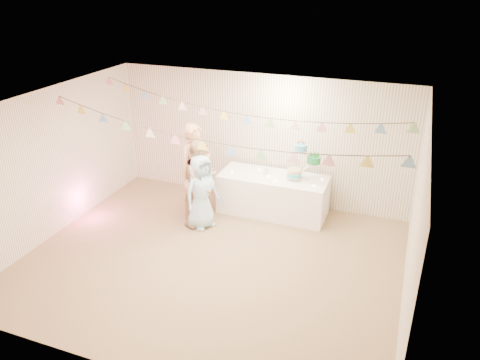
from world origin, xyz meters
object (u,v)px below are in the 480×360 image
(cake_stand, at_px, (303,163))
(table, at_px, (273,194))
(person_adult_b, at_px, (201,182))
(person_adult_a, at_px, (196,171))
(person_child, at_px, (201,192))

(cake_stand, bearing_deg, table, -174.81)
(person_adult_b, bearing_deg, person_adult_a, 56.01)
(person_child, bearing_deg, cake_stand, -30.58)
(person_adult_b, distance_m, person_child, 0.20)
(person_child, bearing_deg, person_adult_a, 63.56)
(person_adult_a, distance_m, person_child, 0.52)
(table, xyz_separation_m, cake_stand, (0.55, 0.05, 0.72))
(table, xyz_separation_m, person_adult_b, (-1.13, -0.82, 0.43))
(cake_stand, relative_size, person_adult_b, 0.44)
(table, bearing_deg, person_child, -137.57)
(cake_stand, height_order, person_adult_a, person_adult_a)
(table, bearing_deg, person_adult_a, -156.13)
(cake_stand, xyz_separation_m, person_child, (-1.62, -1.02, -0.40))
(person_adult_a, distance_m, person_adult_b, 0.33)
(table, xyz_separation_m, person_adult_a, (-1.35, -0.60, 0.53))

